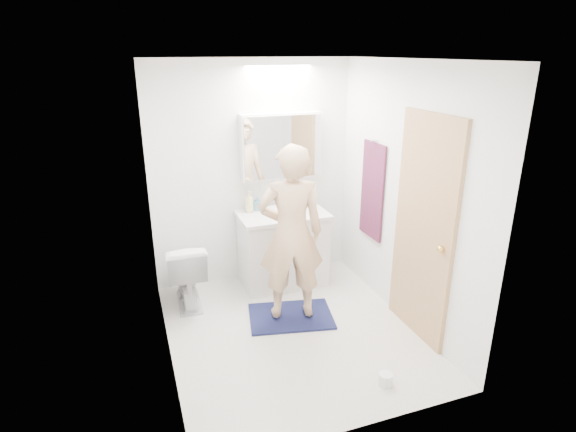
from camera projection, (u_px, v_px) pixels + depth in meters
name	position (u px, v px, depth m)	size (l,w,h in m)	color
floor	(292.00, 331.00, 4.31)	(2.50, 2.50, 0.00)	silver
ceiling	(293.00, 59.00, 3.50)	(2.50, 2.50, 0.00)	white
wall_back	(253.00, 174.00, 5.01)	(2.50, 2.50, 0.00)	white
wall_front	(364.00, 273.00, 2.79)	(2.50, 2.50, 0.00)	white
wall_left	(158.00, 225.00, 3.55)	(2.50, 2.50, 0.00)	white
wall_right	(405.00, 196.00, 4.25)	(2.50, 2.50, 0.00)	white
vanity_cabinet	(283.00, 250.00, 5.11)	(0.90, 0.55, 0.78)	silver
countertop	(282.00, 215.00, 4.97)	(0.95, 0.58, 0.04)	silver
sink_basin	(282.00, 211.00, 4.98)	(0.36, 0.36, 0.03)	white
faucet	(276.00, 200.00, 5.13)	(0.02, 0.02, 0.16)	silver
medicine_cabinet	(281.00, 146.00, 4.94)	(0.88, 0.14, 0.70)	white
mirror_panel	(283.00, 147.00, 4.87)	(0.84, 0.01, 0.66)	silver
toilet	(186.00, 272.00, 4.68)	(0.39, 0.68, 0.69)	white
bath_rug	(291.00, 316.00, 4.53)	(0.80, 0.55, 0.02)	#16143E
person	(291.00, 234.00, 4.24)	(0.61, 0.40, 1.67)	tan
door	(423.00, 230.00, 4.00)	(0.04, 0.80, 2.00)	tan
door_knob	(441.00, 249.00, 3.74)	(0.06, 0.06, 0.06)	gold
towel	(372.00, 191.00, 4.76)	(0.02, 0.42, 1.00)	#131D3B
towel_hook	(374.00, 141.00, 4.58)	(0.02, 0.02, 0.07)	silver
soap_bottle_a	(249.00, 202.00, 4.95)	(0.09, 0.09, 0.24)	beige
soap_bottle_b	(257.00, 203.00, 5.02)	(0.07, 0.07, 0.16)	#518EAE
toothbrush_cup	(299.00, 202.00, 5.17)	(0.09, 0.09, 0.08)	#3A65AF
toilet_paper_roll	(385.00, 379.00, 3.60)	(0.11, 0.11, 0.10)	white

